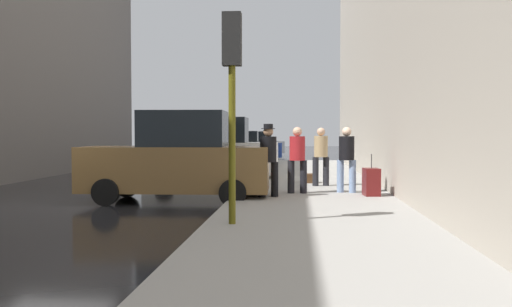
{
  "coord_description": "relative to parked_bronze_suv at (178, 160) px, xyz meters",
  "views": [
    {
      "loc": [
        5.62,
        -12.49,
        1.72
      ],
      "look_at": [
        4.4,
        4.14,
        1.1
      ],
      "focal_mm": 40.0,
      "sensor_mm": 36.0,
      "label": 1
    }
  ],
  "objects": [
    {
      "name": "pedestrian_with_fedora",
      "position": [
        2.26,
        -0.18,
        0.1
      ],
      "size": [
        0.53,
        0.5,
        1.78
      ],
      "color": "black",
      "rests_on": "sidewalk"
    },
    {
      "name": "ground_plane",
      "position": [
        -2.65,
        -1.48,
        -1.03
      ],
      "size": [
        120.0,
        120.0,
        0.0
      ],
      "primitive_type": "plane",
      "color": "black"
    },
    {
      "name": "parked_gray_coupe",
      "position": [
        0.0,
        26.6,
        -0.18
      ],
      "size": [
        4.24,
        2.14,
        1.79
      ],
      "color": "slate",
      "rests_on": "ground_plane"
    },
    {
      "name": "traffic_light",
      "position": [
        1.85,
        -4.29,
        1.73
      ],
      "size": [
        0.32,
        0.32,
        3.6
      ],
      "color": "#514C0F",
      "rests_on": "sidewalk"
    },
    {
      "name": "pedestrian_in_red_jacket",
      "position": [
        2.96,
        0.73,
        0.07
      ],
      "size": [
        0.5,
        0.41,
        1.71
      ],
      "color": "black",
      "rests_on": "sidewalk"
    },
    {
      "name": "pedestrian_in_jeans",
      "position": [
        4.25,
        1.0,
        0.07
      ],
      "size": [
        0.53,
        0.49,
        1.71
      ],
      "color": "#728CB2",
      "rests_on": "sidewalk"
    },
    {
      "name": "duffel_bag",
      "position": [
        3.37,
        3.85,
        -0.74
      ],
      "size": [
        0.32,
        0.44,
        0.28
      ],
      "color": "#472D19",
      "rests_on": "sidewalk"
    },
    {
      "name": "parked_bronze_suv",
      "position": [
        0.0,
        0.0,
        0.0
      ],
      "size": [
        4.65,
        2.15,
        2.25
      ],
      "color": "brown",
      "rests_on": "ground_plane"
    },
    {
      "name": "sidewalk",
      "position": [
        3.35,
        -1.48,
        -0.96
      ],
      "size": [
        4.0,
        40.0,
        0.15
      ],
      "primitive_type": "cube",
      "color": "gray",
      "rests_on": "ground_plane"
    },
    {
      "name": "parked_white_van",
      "position": [
        0.0,
        5.95,
        0.0
      ],
      "size": [
        4.6,
        2.07,
        2.25
      ],
      "color": "silver",
      "rests_on": "ground_plane"
    },
    {
      "name": "pedestrian_in_tan_coat",
      "position": [
        3.66,
        2.83,
        0.07
      ],
      "size": [
        0.53,
        0.48,
        1.71
      ],
      "color": "black",
      "rests_on": "sidewalk"
    },
    {
      "name": "parked_blue_sedan",
      "position": [
        0.0,
        19.64,
        -0.18
      ],
      "size": [
        4.23,
        2.12,
        1.79
      ],
      "color": "navy",
      "rests_on": "ground_plane"
    },
    {
      "name": "parked_silver_sedan",
      "position": [
        0.0,
        12.82,
        -0.18
      ],
      "size": [
        4.25,
        2.16,
        1.79
      ],
      "color": "#B7BABF",
      "rests_on": "ground_plane"
    },
    {
      "name": "fire_hydrant",
      "position": [
        1.8,
        3.7,
        -0.54
      ],
      "size": [
        0.42,
        0.22,
        0.7
      ],
      "color": "red",
      "rests_on": "sidewalk"
    },
    {
      "name": "rolling_suitcase",
      "position": [
        4.8,
        0.3,
        -0.54
      ],
      "size": [
        0.41,
        0.59,
        1.04
      ],
      "color": "#591414",
      "rests_on": "sidewalk"
    }
  ]
}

